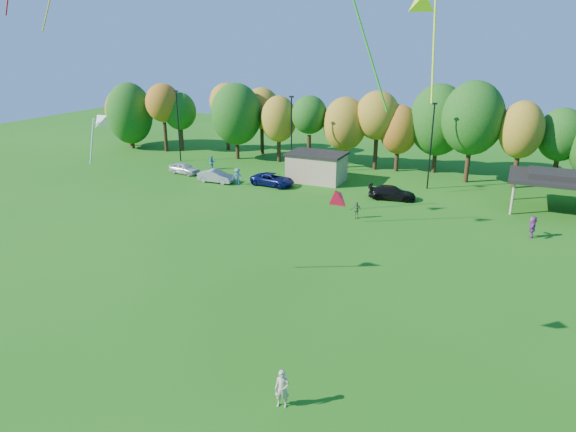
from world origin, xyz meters
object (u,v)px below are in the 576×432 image
at_px(car_b, 216,176).
at_px(kite_flyer, 282,389).
at_px(car_a, 184,168).
at_px(car_c, 273,180).
at_px(car_d, 392,193).

bearing_deg(car_b, kite_flyer, -145.72).
xyz_separation_m(kite_flyer, car_a, (-27.94, 32.30, -0.23)).
height_order(car_a, car_c, car_c).
bearing_deg(car_a, car_c, -84.67).
distance_m(car_c, car_d, 13.12).
bearing_deg(car_b, car_d, -86.83).
bearing_deg(car_c, kite_flyer, -148.84).
xyz_separation_m(kite_flyer, car_c, (-16.07, 31.97, -0.22)).
height_order(car_b, car_c, car_b).
bearing_deg(car_c, car_a, 92.89).
relative_size(kite_flyer, car_c, 0.37).
bearing_deg(kite_flyer, car_c, 104.18).
xyz_separation_m(car_a, car_c, (11.86, -0.33, 0.01)).
xyz_separation_m(car_b, car_d, (19.48, 1.75, -0.01)).
height_order(car_b, car_d, car_b).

